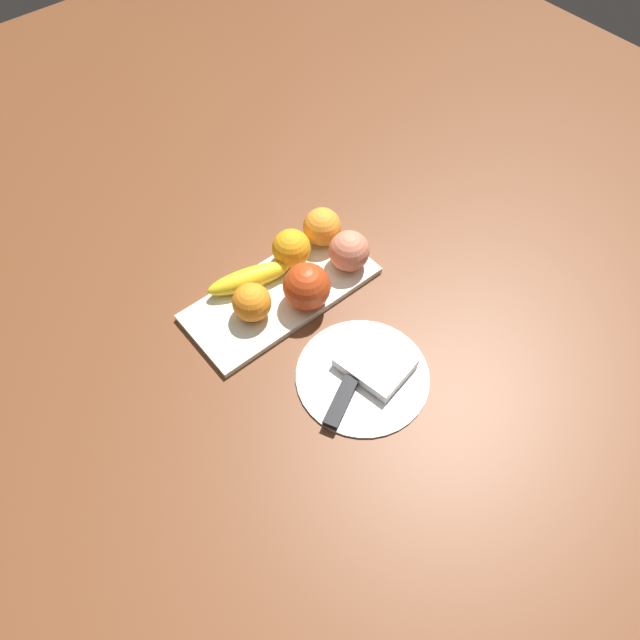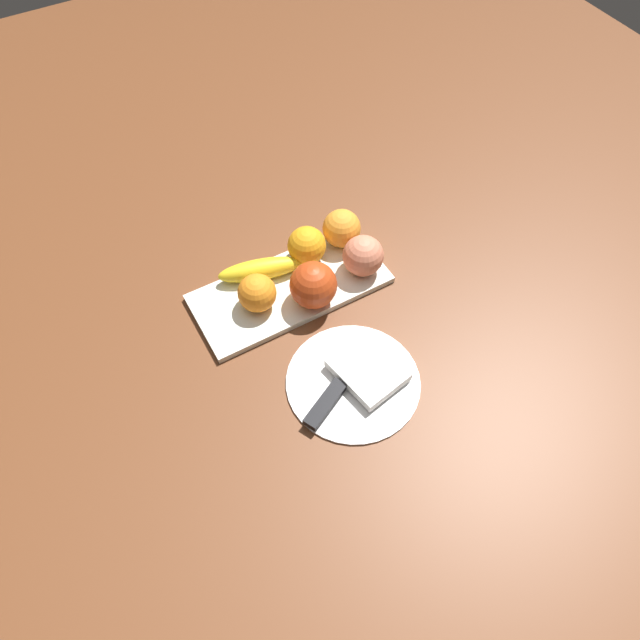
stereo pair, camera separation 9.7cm
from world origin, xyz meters
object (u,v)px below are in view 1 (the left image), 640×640
at_px(orange_near_apple, 291,248).
at_px(orange_center, 322,227).
at_px(fruit_tray, 281,293).
at_px(dinner_plate, 362,375).
at_px(folded_napkin, 375,362).
at_px(orange_near_banana, 252,303).
at_px(knife, 345,394).
at_px(apple, 307,286).
at_px(peach, 349,251).
at_px(banana, 249,278).

bearing_deg(orange_near_apple, orange_center, 3.56).
xyz_separation_m(fruit_tray, orange_center, (0.13, 0.05, 0.04)).
relative_size(fruit_tray, dinner_plate, 1.60).
distance_m(orange_center, folded_napkin, 0.28).
xyz_separation_m(orange_near_banana, dinner_plate, (0.07, -0.20, -0.04)).
bearing_deg(fruit_tray, knife, -102.01).
relative_size(apple, orange_near_apple, 1.17).
relative_size(orange_center, folded_napkin, 0.65).
distance_m(orange_near_apple, orange_center, 0.08).
height_order(orange_near_banana, peach, peach).
height_order(fruit_tray, orange_center, orange_center).
height_order(banana, folded_napkin, banana).
relative_size(apple, knife, 0.48).
xyz_separation_m(apple, orange_near_apple, (0.04, 0.09, -0.01)).
bearing_deg(peach, folded_napkin, -119.53).
height_order(orange_near_banana, folded_napkin, orange_near_banana).
xyz_separation_m(orange_center, peach, (-0.00, -0.08, 0.00)).
distance_m(peach, knife, 0.27).
height_order(fruit_tray, orange_near_banana, orange_near_banana).
xyz_separation_m(fruit_tray, peach, (0.13, -0.03, 0.04)).
bearing_deg(orange_near_apple, folded_napkin, -96.89).
height_order(apple, orange_near_banana, apple).
bearing_deg(folded_napkin, orange_near_banana, 114.43).
distance_m(orange_near_banana, orange_center, 0.21).
distance_m(orange_near_apple, knife, 0.29).
bearing_deg(orange_center, dinner_plate, -117.05).
bearing_deg(orange_near_banana, apple, -22.43).
bearing_deg(banana, knife, -76.59).
bearing_deg(dinner_plate, fruit_tray, 90.00).
height_order(banana, dinner_plate, banana).
height_order(banana, orange_near_banana, orange_near_banana).
distance_m(banana, peach, 0.18).
bearing_deg(folded_napkin, orange_center, 67.85).
height_order(fruit_tray, dinner_plate, fruit_tray).
relative_size(peach, knife, 0.43).
xyz_separation_m(fruit_tray, banana, (-0.03, 0.05, 0.03)).
bearing_deg(fruit_tray, peach, -12.64).
relative_size(banana, dinner_plate, 0.70).
bearing_deg(peach, knife, -132.59).
xyz_separation_m(orange_near_banana, orange_center, (0.20, 0.06, 0.00)).
distance_m(peach, folded_napkin, 0.22).
distance_m(orange_center, peach, 0.08).
bearing_deg(banana, orange_near_apple, 14.00).
distance_m(orange_near_banana, dinner_plate, 0.22).
bearing_deg(orange_near_apple, apple, -112.29).
height_order(banana, knife, banana).
xyz_separation_m(fruit_tray, orange_near_banana, (-0.07, -0.01, 0.04)).
xyz_separation_m(apple, peach, (0.11, 0.02, -0.00)).
bearing_deg(knife, apple, 42.46).
bearing_deg(knife, orange_near_apple, 42.14).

